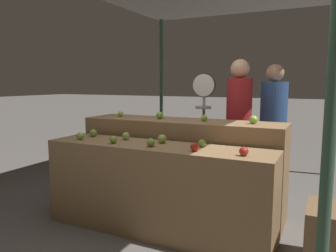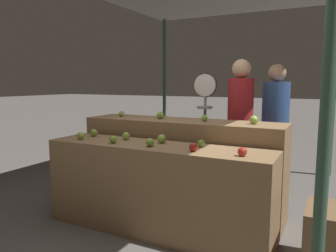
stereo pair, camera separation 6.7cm
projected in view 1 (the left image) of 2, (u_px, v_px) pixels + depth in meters
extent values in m
plane|color=#66605B|center=(157.00, 231.00, 3.31)|extent=(60.00, 60.00, 0.00)
cylinder|color=#33513D|center=(331.00, 109.00, 1.74)|extent=(0.07, 0.07, 2.70)
cylinder|color=#33513D|center=(161.00, 90.00, 6.48)|extent=(0.07, 0.07, 2.70)
cylinder|color=#33513D|center=(330.00, 92.00, 5.17)|extent=(0.07, 0.07, 2.70)
cube|color=olive|center=(157.00, 189.00, 3.25)|extent=(2.30, 0.55, 0.89)
cube|color=olive|center=(181.00, 166.00, 3.77)|extent=(2.30, 0.55, 1.07)
sphere|color=#84AD3D|center=(80.00, 136.00, 3.48)|extent=(0.08, 0.08, 0.08)
sphere|color=#7AA338|center=(113.00, 139.00, 3.27)|extent=(0.08, 0.08, 0.08)
sphere|color=#7AA338|center=(151.00, 142.00, 3.10)|extent=(0.08, 0.08, 0.08)
sphere|color=#AD281E|center=(195.00, 147.00, 2.89)|extent=(0.08, 0.08, 0.08)
sphere|color=#AD281E|center=(244.00, 151.00, 2.71)|extent=(0.08, 0.08, 0.08)
sphere|color=#7AA338|center=(93.00, 133.00, 3.67)|extent=(0.08, 0.08, 0.08)
sphere|color=#8EB247|center=(126.00, 136.00, 3.47)|extent=(0.08, 0.08, 0.08)
sphere|color=#8EB247|center=(162.00, 139.00, 3.28)|extent=(0.09, 0.09, 0.09)
sphere|color=#7AA338|center=(202.00, 143.00, 3.08)|extent=(0.07, 0.07, 0.07)
sphere|color=#84AD3D|center=(120.00, 114.00, 4.05)|extent=(0.07, 0.07, 0.07)
sphere|color=#7AA338|center=(160.00, 115.00, 3.80)|extent=(0.09, 0.09, 0.09)
sphere|color=#84AD3D|center=(204.00, 118.00, 3.57)|extent=(0.07, 0.07, 0.07)
sphere|color=#84AD3D|center=(254.00, 120.00, 3.34)|extent=(0.09, 0.09, 0.09)
cylinder|color=#99999E|center=(203.00, 140.00, 4.28)|extent=(0.04, 0.04, 1.48)
cylinder|color=black|center=(204.00, 85.00, 4.18)|extent=(0.31, 0.01, 0.31)
cylinder|color=silver|center=(204.00, 85.00, 4.17)|extent=(0.28, 0.02, 0.28)
cylinder|color=#99999E|center=(203.00, 102.00, 4.19)|extent=(0.01, 0.01, 0.14)
cylinder|color=#99999E|center=(203.00, 107.00, 4.20)|extent=(0.20, 0.20, 0.03)
cube|color=#2D2D38|center=(237.00, 167.00, 4.20)|extent=(0.27, 0.23, 0.83)
cylinder|color=maroon|center=(239.00, 107.00, 4.10)|extent=(0.42, 0.42, 0.72)
sphere|color=tan|center=(240.00, 69.00, 4.03)|extent=(0.23, 0.23, 0.23)
cube|color=#2D2D38|center=(271.00, 164.00, 4.39)|extent=(0.30, 0.23, 0.80)
cylinder|color=#2D4C84|center=(274.00, 109.00, 4.29)|extent=(0.44, 0.44, 0.70)
sphere|color=tan|center=(275.00, 73.00, 4.23)|extent=(0.23, 0.23, 0.23)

